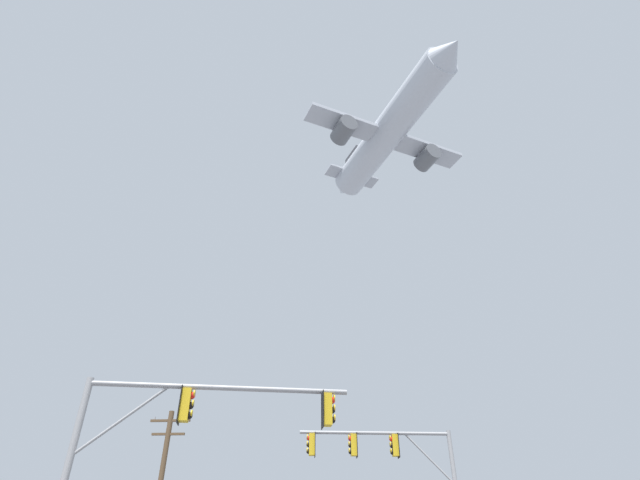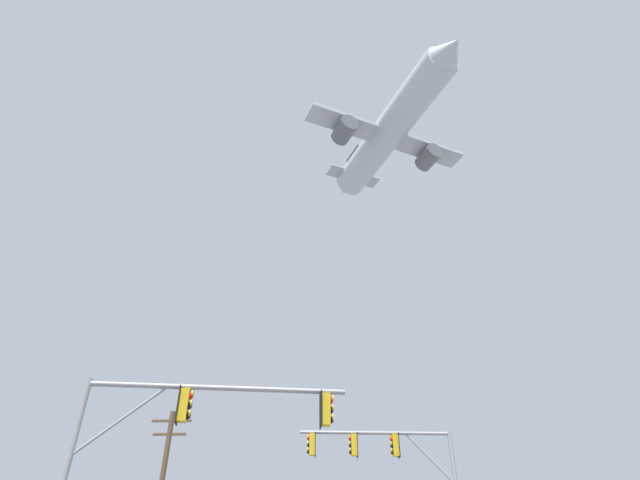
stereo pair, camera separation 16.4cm
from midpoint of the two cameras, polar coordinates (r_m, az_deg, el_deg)
signal_pole_near at (r=14.94m, az=-16.60°, el=-20.79°), size 7.44×1.49×5.93m
signal_pole_far at (r=23.87m, az=8.40°, el=-24.64°), size 6.93×0.97×6.46m
airplane at (r=47.64m, az=8.00°, el=12.57°), size 15.52×20.09×5.79m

